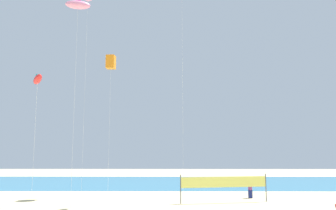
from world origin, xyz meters
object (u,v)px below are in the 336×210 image
at_px(kite_orange_box, 111,62).
at_px(kite_red_inflatable, 38,80).
at_px(volleyball_net, 224,183).
at_px(kite_pink_inflatable, 78,5).
at_px(beachgoer_plum_shirt, 250,188).

xyz_separation_m(kite_orange_box, kite_red_inflatable, (-2.82, -11.80, -4.35)).
distance_m(volleyball_net, kite_pink_inflatable, 19.15).
height_order(volleyball_net, kite_orange_box, kite_orange_box).
relative_size(beachgoer_plum_shirt, kite_pink_inflatable, 0.10).
height_order(volleyball_net, kite_red_inflatable, kite_red_inflatable).
bearing_deg(volleyball_net, kite_orange_box, 156.61).
bearing_deg(kite_red_inflatable, kite_orange_box, 76.59).
distance_m(beachgoer_plum_shirt, kite_orange_box, 18.80).
height_order(beachgoer_plum_shirt, kite_orange_box, kite_orange_box).
bearing_deg(kite_red_inflatable, kite_pink_inflatable, 62.37).
xyz_separation_m(beachgoer_plum_shirt, kite_pink_inflatable, (-14.88, -6.65, 15.10)).
distance_m(kite_orange_box, kite_pink_inflatable, 9.05).
relative_size(beachgoer_plum_shirt, kite_orange_box, 0.12).
bearing_deg(beachgoer_plum_shirt, kite_orange_box, 153.18).
distance_m(beachgoer_plum_shirt, volleyball_net, 4.00).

